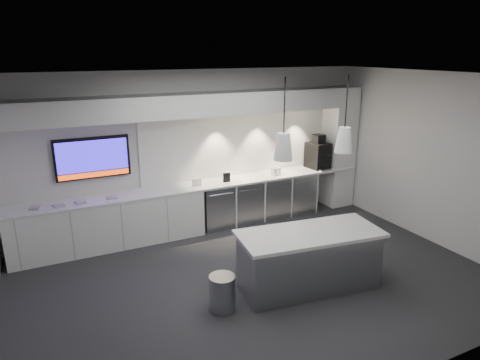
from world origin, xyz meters
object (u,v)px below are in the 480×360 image
wall_tv (93,158)px  coffee_machine (318,154)px  bin (222,293)px  island (309,259)px

wall_tv → coffee_machine: 4.58m
bin → coffee_machine: coffee_machine is taller
wall_tv → bin: size_ratio=2.52×
wall_tv → island: wall_tv is taller
island → bin: island is taller
bin → coffee_machine: size_ratio=0.69×
wall_tv → island: bearing=-50.0°
island → coffee_machine: coffee_machine is taller
wall_tv → island: 4.02m
island → bin: 1.37m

